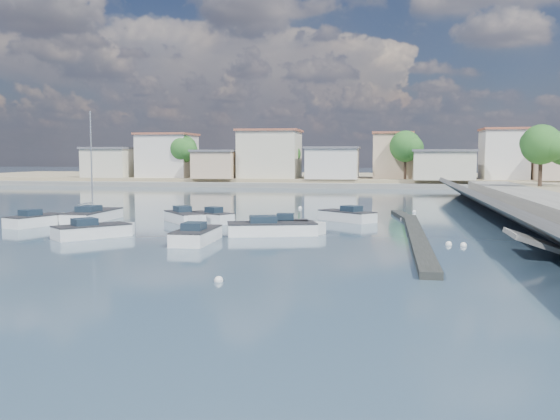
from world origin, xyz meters
name	(u,v)px	position (x,y,z in m)	size (l,w,h in m)	color
ground	(340,203)	(0.00, 40.00, 0.00)	(400.00, 400.00, 0.00)	#27384E
breakwater	(414,232)	(6.90, 12.69, 0.17)	(2.00, 31.02, 0.35)	black
far_shore_land	(360,179)	(0.00, 92.00, 0.70)	(160.00, 40.00, 1.40)	gray
far_shore_quay	(355,186)	(0.00, 71.00, 0.40)	(160.00, 2.50, 0.80)	slate
far_town	(421,158)	(10.71, 76.92, 4.93)	(113.01, 12.80, 8.35)	beige
shore_trees	(409,149)	(8.34, 68.11, 6.22)	(74.56, 38.32, 7.92)	#38281E
motorboat_a	(198,236)	(-6.28, 6.71, 0.38)	(2.03, 5.59, 1.48)	white
motorboat_b	(96,231)	(-13.39, 7.66, 0.38)	(4.61, 4.81, 1.48)	white
motorboat_c	(345,216)	(1.76, 20.41, 0.38)	(4.92, 4.54, 1.48)	white
motorboat_d	(277,226)	(-2.41, 12.53, 0.38)	(4.49, 1.97, 1.48)	white
motorboat_e	(38,221)	(-20.67, 13.05, 0.38)	(3.18, 5.04, 1.48)	white
motorboat_f	(209,218)	(-8.67, 17.36, 0.38)	(4.09, 3.38, 1.48)	white
motorboat_g	(186,218)	(-10.42, 16.89, 0.38)	(4.37, 4.86, 1.48)	white
motorboat_h	(277,229)	(-2.11, 10.89, 0.38)	(6.65, 3.90, 1.48)	white
sailboat	(95,215)	(-18.30, 17.42, 0.41)	(2.38, 7.52, 9.00)	white
mooring_buoys	(378,228)	(4.53, 15.52, 0.05)	(13.28, 36.52, 0.38)	white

